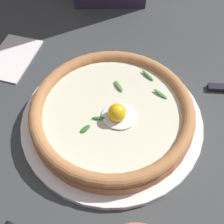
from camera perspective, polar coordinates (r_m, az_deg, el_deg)
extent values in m
cube|color=#393D3E|center=(0.61, -2.62, -0.57)|extent=(2.40, 2.40, 0.03)
cylinder|color=white|center=(0.57, 0.00, -1.55)|extent=(0.34, 0.34, 0.01)
cylinder|color=#BD7046|center=(0.56, 0.00, -0.58)|extent=(0.30, 0.30, 0.02)
torus|color=#B87846|center=(0.55, 0.00, 0.44)|extent=(0.30, 0.30, 0.02)
cylinder|color=silver|center=(0.55, 0.00, 0.19)|extent=(0.26, 0.26, 0.00)
ellipsoid|color=white|center=(0.54, 1.36, -0.75)|extent=(0.06, 0.06, 0.01)
sphere|color=yellow|center=(0.52, 0.97, -0.10)|extent=(0.03, 0.03, 0.03)
ellipsoid|color=#2F812D|center=(0.53, -2.28, -1.13)|extent=(0.03, 0.01, 0.01)
ellipsoid|color=#316E2A|center=(0.60, 6.80, 6.91)|extent=(0.03, 0.03, 0.01)
ellipsoid|color=#387B34|center=(0.52, -4.94, -3.26)|extent=(0.02, 0.02, 0.01)
ellipsoid|color=#3D883A|center=(0.57, 9.18, 3.42)|extent=(0.03, 0.02, 0.01)
ellipsoid|color=#4C7B34|center=(0.58, 1.27, 4.98)|extent=(0.03, 0.03, 0.00)
cube|color=white|center=(0.72, -18.43, 9.87)|extent=(0.09, 0.14, 0.01)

